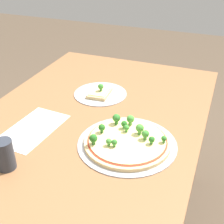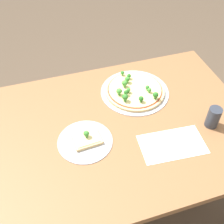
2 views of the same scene
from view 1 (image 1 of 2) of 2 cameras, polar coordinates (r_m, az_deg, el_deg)
name	(u,v)px [view 1 (image 1 of 2)]	position (r m, az deg, el deg)	size (l,w,h in m)	color
dining_table	(94,130)	(1.43, -3.33, -3.26)	(1.35, 0.96, 0.74)	brown
pizza_tray_whole	(127,141)	(1.19, 2.76, -5.28)	(0.38, 0.38, 0.07)	#A3A3A8
pizza_tray_slice	(100,93)	(1.55, -2.21, 3.51)	(0.26, 0.26, 0.06)	#A3A3A8
drinking_cup	(5,155)	(1.12, -19.00, -7.40)	(0.06, 0.06, 0.11)	#2D333D
paper_menu	(33,129)	(1.32, -14.28, -2.97)	(0.30, 0.17, 0.00)	white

